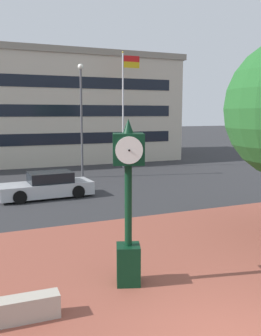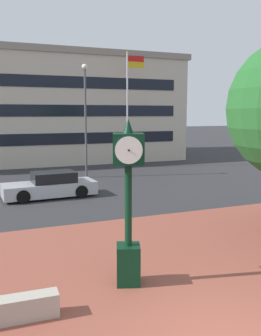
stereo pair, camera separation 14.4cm
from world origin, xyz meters
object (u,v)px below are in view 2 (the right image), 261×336
Objects in this scene: car_street_mid at (51,186)px; civic_building at (21,108)px; street_clock at (128,200)px; street_lamp_post at (85,110)px; flagpole_primary at (129,102)px.

civic_building reaches higher than car_street_mid.
car_street_mid is at bearing 110.08° from street_clock.
street_lamp_post reaches higher than car_street_mid.
car_street_mid is 0.64× the size of street_lamp_post.
flagpole_primary is 1.20× the size of street_lamp_post.
civic_building reaches higher than street_lamp_post.
civic_building is (-7.14, 8.39, -0.42)m from flagpole_primary.
car_street_mid is 0.53× the size of flagpole_primary.
civic_building is at bearing -4.04° from car_street_mid.
flagpole_primary is at bearing 36.89° from street_lamp_post.
street_clock is 27.11m from civic_building.
street_lamp_post is (2.85, -11.61, -0.25)m from civic_building.
flagpole_primary is (7.40, 18.60, 2.94)m from street_clock.
car_street_mid is at bearing -91.25° from civic_building.
street_lamp_post is (3.21, 5.01, 3.83)m from car_street_mid.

